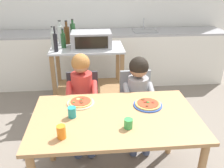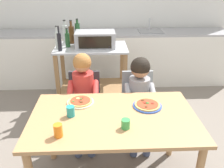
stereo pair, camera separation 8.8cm
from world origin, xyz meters
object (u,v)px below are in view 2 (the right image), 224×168
(child_in_grey_shirt, at_px, (140,92))
(bottle_tall_green_wine, at_px, (65,33))
(bottle_squat_spirits, at_px, (78,32))
(dining_chair_left, at_px, (85,103))
(child_in_red_shirt, at_px, (83,92))
(pizza_plate_blue_rimmed, at_px, (147,105))
(drinking_cup_green, at_px, (126,124))
(bottle_clear_vinegar, at_px, (71,34))
(bottle_brown_beer, at_px, (67,40))
(dining_table, at_px, (114,126))
(bottle_slim_sauce, at_px, (57,40))
(drinking_cup_teal, at_px, (71,111))
(toaster_oven, at_px, (95,39))
(pizza_plate_cream, at_px, (80,102))
(bottle_dark_olive_oil, at_px, (59,41))
(dining_chair_right, at_px, (138,102))
(kitchen_island_cart, at_px, (92,68))
(drinking_cup_orange, at_px, (58,130))

(child_in_grey_shirt, bearing_deg, bottle_tall_green_wine, 128.68)
(bottle_squat_spirits, xyz_separation_m, dining_chair_left, (0.13, -1.00, -0.57))
(bottle_tall_green_wine, distance_m, child_in_red_shirt, 1.20)
(pizza_plate_blue_rimmed, bearing_deg, drinking_cup_green, -125.46)
(bottle_tall_green_wine, distance_m, bottle_clear_vinegar, 0.10)
(bottle_brown_beer, height_order, dining_table, bottle_brown_beer)
(bottle_tall_green_wine, xyz_separation_m, pizza_plate_blue_rimmed, (0.90, -1.53, -0.29))
(bottle_slim_sauce, bearing_deg, child_in_red_shirt, -65.89)
(child_in_red_shirt, bearing_deg, bottle_slim_sauce, 114.11)
(bottle_tall_green_wine, distance_m, drinking_cup_teal, 1.69)
(toaster_oven, bearing_deg, bottle_slim_sauce, -175.31)
(bottle_brown_beer, distance_m, drinking_cup_green, 1.74)
(bottle_brown_beer, bearing_deg, child_in_red_shirt, -74.21)
(bottle_squat_spirits, height_order, pizza_plate_cream, bottle_squat_spirits)
(toaster_oven, xyz_separation_m, bottle_slim_sauce, (-0.49, -0.04, 0.01))
(bottle_slim_sauce, distance_m, dining_table, 1.59)
(dining_chair_left, bearing_deg, child_in_red_shirt, -90.00)
(pizza_plate_blue_rimmed, bearing_deg, bottle_tall_green_wine, 120.44)
(bottle_tall_green_wine, distance_m, pizza_plate_blue_rimmed, 1.80)
(bottle_dark_olive_oil, bearing_deg, bottle_slim_sauce, 111.66)
(bottle_squat_spirits, bearing_deg, dining_chair_left, -82.47)
(dining_chair_left, relative_size, child_in_grey_shirt, 0.80)
(bottle_dark_olive_oil, bearing_deg, dining_chair_right, -33.60)
(kitchen_island_cart, bearing_deg, bottle_squat_spirits, 128.82)
(child_in_red_shirt, bearing_deg, pizza_plate_cream, -90.03)
(kitchen_island_cart, bearing_deg, bottle_brown_beer, -177.99)
(bottle_slim_sauce, xyz_separation_m, pizza_plate_cream, (0.37, -1.16, -0.27))
(bottle_dark_olive_oil, distance_m, drinking_cup_teal, 1.31)
(dining_chair_right, relative_size, drinking_cup_orange, 8.15)
(bottle_dark_olive_oil, height_order, drinking_cup_teal, bottle_dark_olive_oil)
(bottle_clear_vinegar, distance_m, child_in_grey_shirt, 1.40)
(bottle_squat_spirits, height_order, dining_chair_right, bottle_squat_spirits)
(kitchen_island_cart, distance_m, toaster_oven, 0.41)
(bottle_brown_beer, relative_size, drinking_cup_teal, 2.82)
(dining_chair_left, relative_size, drinking_cup_teal, 9.14)
(kitchen_island_cart, xyz_separation_m, child_in_grey_shirt, (0.53, -0.90, 0.07))
(kitchen_island_cart, distance_m, child_in_grey_shirt, 1.05)
(child_in_grey_shirt, height_order, pizza_plate_cream, child_in_grey_shirt)
(dining_chair_left, relative_size, pizza_plate_blue_rimmed, 3.21)
(toaster_oven, distance_m, bottle_brown_beer, 0.37)
(toaster_oven, bearing_deg, dining_table, -83.23)
(dining_table, height_order, drinking_cup_orange, drinking_cup_orange)
(drinking_cup_green, bearing_deg, drinking_cup_teal, 156.46)
(toaster_oven, xyz_separation_m, bottle_dark_olive_oil, (-0.44, -0.16, 0.02))
(toaster_oven, height_order, child_in_grey_shirt, toaster_oven)
(child_in_red_shirt, bearing_deg, dining_table, -62.89)
(toaster_oven, distance_m, bottle_dark_olive_oil, 0.47)
(bottle_clear_vinegar, xyz_separation_m, pizza_plate_cream, (0.21, -1.40, -0.29))
(dining_chair_left, xyz_separation_m, pizza_plate_cream, (-0.00, -0.45, 0.27))
(bottle_dark_olive_oil, bearing_deg, child_in_red_shirt, -65.49)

